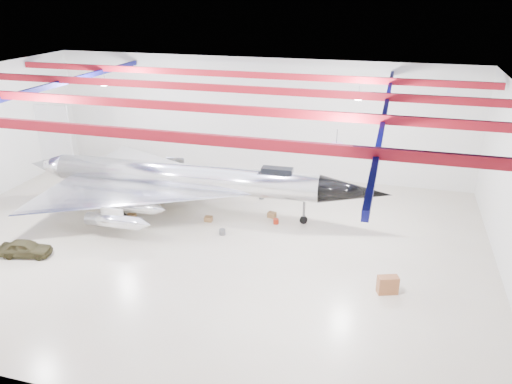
% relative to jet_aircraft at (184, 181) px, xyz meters
% --- Properties ---
extents(floor, '(40.00, 40.00, 0.00)m').
position_rel_jet_aircraft_xyz_m(floor, '(2.95, -4.52, -2.66)').
color(floor, '#BCAE96').
rests_on(floor, ground).
extents(wall_back, '(40.00, 0.00, 40.00)m').
position_rel_jet_aircraft_xyz_m(wall_back, '(2.95, 10.48, 2.84)').
color(wall_back, silver).
rests_on(wall_back, floor).
extents(ceiling, '(40.00, 40.00, 0.00)m').
position_rel_jet_aircraft_xyz_m(ceiling, '(2.95, -4.52, 8.34)').
color(ceiling, '#0A0F38').
rests_on(ceiling, wall_back).
extents(ceiling_structure, '(39.50, 29.50, 1.08)m').
position_rel_jet_aircraft_xyz_m(ceiling_structure, '(2.95, -4.52, 7.66)').
color(ceiling_structure, maroon).
rests_on(ceiling_structure, ceiling).
extents(jet_aircraft, '(29.78, 17.63, 8.12)m').
position_rel_jet_aircraft_xyz_m(jet_aircraft, '(0.00, 0.00, 0.00)').
color(jet_aircraft, silver).
rests_on(jet_aircraft, floor).
extents(jeep, '(3.61, 2.09, 1.15)m').
position_rel_jet_aircraft_xyz_m(jeep, '(-7.41, -9.66, -2.09)').
color(jeep, '#39341C').
rests_on(jeep, floor).
extents(desk, '(1.33, 0.98, 1.10)m').
position_rel_jet_aircraft_xyz_m(desk, '(16.14, -7.57, -2.11)').
color(desk, brown).
rests_on(desk, floor).
extents(crate_ply, '(0.69, 0.61, 0.42)m').
position_rel_jet_aircraft_xyz_m(crate_ply, '(-3.51, -2.41, -2.46)').
color(crate_ply, olive).
rests_on(crate_ply, floor).
extents(engine_drum, '(0.53, 0.53, 0.42)m').
position_rel_jet_aircraft_xyz_m(engine_drum, '(4.23, -3.09, -2.45)').
color(engine_drum, '#59595B').
rests_on(engine_drum, floor).
extents(parts_bin, '(0.70, 0.61, 0.42)m').
position_rel_jet_aircraft_xyz_m(parts_bin, '(6.99, 0.79, -2.45)').
color(parts_bin, olive).
rests_on(parts_bin, floor).
extents(crate_small, '(0.41, 0.33, 0.28)m').
position_rel_jet_aircraft_xyz_m(crate_small, '(-4.85, 3.97, -2.52)').
color(crate_small, '#59595B').
rests_on(crate_small, floor).
extents(tool_chest, '(0.55, 0.55, 0.38)m').
position_rel_jet_aircraft_xyz_m(tool_chest, '(7.58, -0.22, -2.47)').
color(tool_chest, '#9A210F').
rests_on(tool_chest, floor).
extents(oil_barrel, '(0.60, 0.49, 0.41)m').
position_rel_jet_aircraft_xyz_m(oil_barrel, '(2.44, -1.24, -2.46)').
color(oil_barrel, olive).
rests_on(oil_barrel, floor).
extents(spares_box, '(0.48, 0.48, 0.39)m').
position_rel_jet_aircraft_xyz_m(spares_box, '(5.23, 4.19, -2.47)').
color(spares_box, '#59595B').
rests_on(spares_box, floor).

